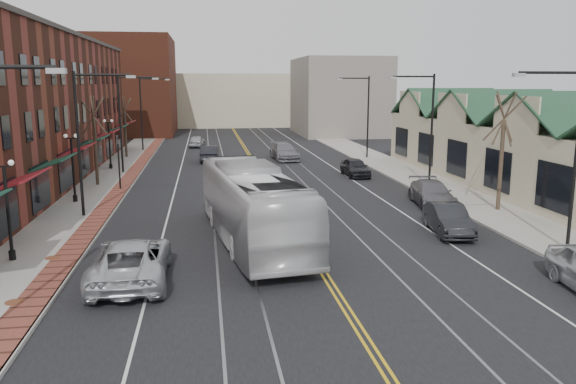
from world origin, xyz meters
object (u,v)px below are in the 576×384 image
object	(u,v)px
parked_car_c	(432,194)
parked_car_b	(448,219)
transit_bus	(253,205)
parked_car_d	(355,167)
parked_suv	(131,260)

from	to	relation	value
parked_car_c	parked_car_b	bearing A→B (deg)	-98.00
transit_bus	parked_car_d	bearing A→B (deg)	-126.32
parked_car_c	parked_car_d	bearing A→B (deg)	106.59
transit_bus	parked_car_c	xyz separation A→B (m)	(11.73, 6.58, -1.06)
parked_car_b	transit_bus	bearing A→B (deg)	-171.22
parked_car_b	parked_car_d	xyz separation A→B (m)	(0.00, 17.89, -0.01)
transit_bus	parked_suv	distance (m)	6.97
parked_suv	parked_car_b	bearing A→B (deg)	-162.80
parked_suv	parked_car_b	distance (m)	15.76
parked_car_b	parked_car_d	distance (m)	17.89
parked_car_b	parked_car_c	bearing A→B (deg)	82.11
transit_bus	parked_car_b	world-z (taller)	transit_bus
parked_car_c	parked_car_d	distance (m)	11.62
parked_car_b	parked_car_c	xyz separation A→B (m)	(1.80, 6.41, 0.01)
parked_suv	parked_car_c	xyz separation A→B (m)	(16.80, 11.26, -0.08)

